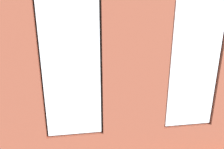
% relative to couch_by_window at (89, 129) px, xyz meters
% --- Properties ---
extents(ground_plane, '(6.95, 6.37, 0.10)m').
position_rel_couch_by_window_xyz_m(ground_plane, '(-0.76, -2.16, -0.38)').
color(ground_plane, '#99663D').
extents(brick_wall_with_windows, '(6.35, 0.30, 3.26)m').
position_rel_couch_by_window_xyz_m(brick_wall_with_windows, '(-0.76, 0.65, 1.27)').
color(brick_wall_with_windows, brown).
rests_on(brick_wall_with_windows, ground_plane).
extents(couch_by_window, '(1.76, 0.87, 0.80)m').
position_rel_couch_by_window_xyz_m(couch_by_window, '(0.00, 0.00, 0.00)').
color(couch_by_window, black).
rests_on(couch_by_window, ground_plane).
extents(couch_left, '(0.91, 1.75, 0.80)m').
position_rel_couch_by_window_xyz_m(couch_left, '(-3.23, -1.39, 0.00)').
color(couch_left, black).
rests_on(couch_left, ground_plane).
extents(coffee_table, '(1.23, 0.83, 0.41)m').
position_rel_couch_by_window_xyz_m(coffee_table, '(-0.71, -2.53, 0.03)').
color(coffee_table, tan).
rests_on(coffee_table, ground_plane).
extents(cup_ceramic, '(0.07, 0.07, 0.09)m').
position_rel_couch_by_window_xyz_m(cup_ceramic, '(-0.55, -2.63, 0.12)').
color(cup_ceramic, silver).
rests_on(cup_ceramic, coffee_table).
extents(candle_jar, '(0.08, 0.08, 0.12)m').
position_rel_couch_by_window_xyz_m(candle_jar, '(-1.05, -2.67, 0.14)').
color(candle_jar, '#B7333D').
rests_on(candle_jar, coffee_table).
extents(table_plant_small, '(0.11, 0.11, 0.17)m').
position_rel_couch_by_window_xyz_m(table_plant_small, '(-0.80, -2.41, 0.17)').
color(table_plant_small, '#47423D').
rests_on(table_plant_small, coffee_table).
extents(remote_black, '(0.08, 0.18, 0.02)m').
position_rel_couch_by_window_xyz_m(remote_black, '(-0.71, -2.53, 0.09)').
color(remote_black, black).
rests_on(remote_black, coffee_table).
extents(remote_silver, '(0.16, 0.15, 0.02)m').
position_rel_couch_by_window_xyz_m(remote_silver, '(-0.34, -2.41, 0.09)').
color(remote_silver, '#B2B2B7').
rests_on(remote_silver, coffee_table).
extents(media_console, '(0.91, 0.42, 0.57)m').
position_rel_couch_by_window_xyz_m(media_console, '(2.07, -1.91, -0.05)').
color(media_console, black).
rests_on(media_console, ground_plane).
extents(tv_flatscreen, '(1.06, 0.20, 0.76)m').
position_rel_couch_by_window_xyz_m(tv_flatscreen, '(2.07, -1.91, 0.62)').
color(tv_flatscreen, black).
rests_on(tv_flatscreen, media_console).
extents(papasan_chair, '(1.12, 1.12, 0.70)m').
position_rel_couch_by_window_xyz_m(papasan_chair, '(-0.37, -4.18, 0.12)').
color(papasan_chair, olive).
rests_on(papasan_chair, ground_plane).
extents(potted_plant_corner_near_left, '(0.43, 0.43, 0.75)m').
position_rel_couch_by_window_xyz_m(potted_plant_corner_near_left, '(-3.38, -4.34, 0.15)').
color(potted_plant_corner_near_left, brown).
rests_on(potted_plant_corner_near_left, ground_plane).
extents(potted_plant_mid_room_small, '(0.30, 0.30, 0.58)m').
position_rel_couch_by_window_xyz_m(potted_plant_mid_room_small, '(-1.33, -3.08, 0.06)').
color(potted_plant_mid_room_small, beige).
rests_on(potted_plant_mid_room_small, ground_plane).
extents(potted_plant_near_tv, '(1.00, 1.00, 1.14)m').
position_rel_couch_by_window_xyz_m(potted_plant_near_tv, '(1.52, -1.00, 0.44)').
color(potted_plant_near_tv, gray).
rests_on(potted_plant_near_tv, ground_plane).
extents(potted_plant_by_left_couch, '(0.32, 0.32, 0.50)m').
position_rel_couch_by_window_xyz_m(potted_plant_by_left_couch, '(-2.83, -2.71, 0.01)').
color(potted_plant_by_left_couch, '#9E5638').
rests_on(potted_plant_by_left_couch, ground_plane).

